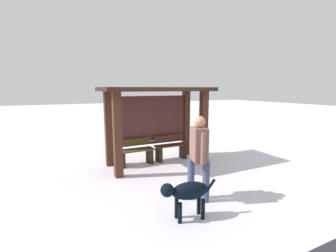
# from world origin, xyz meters

# --- Properties ---
(ground_plane) EXTENTS (60.00, 60.00, 0.00)m
(ground_plane) POSITION_xyz_m (0.00, 0.00, 0.00)
(ground_plane) COLOR silver
(bus_shelter) EXTENTS (3.10, 1.56, 2.24)m
(bus_shelter) POSITION_xyz_m (0.00, 0.12, 1.64)
(bus_shelter) COLOR #442517
(bus_shelter) RESTS_ON ground
(bench_left_inside) EXTENTS (1.04, 0.38, 0.75)m
(bench_left_inside) POSITION_xyz_m (-0.57, 0.23, 0.34)
(bench_left_inside) COLOR #4D3D1A
(bench_left_inside) RESTS_ON ground
(bench_center_inside) EXTENTS (1.04, 0.35, 0.76)m
(bench_center_inside) POSITION_xyz_m (0.57, 0.23, 0.35)
(bench_center_inside) COLOR #4C271A
(bench_center_inside) RESTS_ON ground
(person_walking) EXTENTS (0.37, 0.57, 1.70)m
(person_walking) POSITION_xyz_m (-0.17, -2.45, 0.98)
(person_walking) COLOR #8B5F52
(person_walking) RESTS_ON ground
(dog) EXTENTS (0.99, 0.37, 0.68)m
(dog) POSITION_xyz_m (-0.74, -2.94, 0.48)
(dog) COLOR black
(dog) RESTS_ON ground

